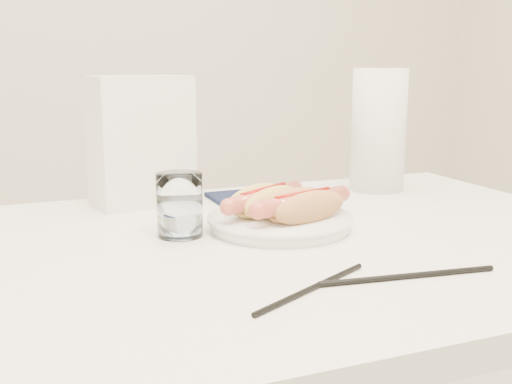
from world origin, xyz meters
name	(u,v)px	position (x,y,z in m)	size (l,w,h in m)	color
table	(270,275)	(0.00, 0.00, 0.69)	(1.20, 0.80, 0.75)	white
plate	(280,223)	(0.04, 0.05, 0.76)	(0.23, 0.23, 0.02)	white
hotdog_left	(264,201)	(0.02, 0.07, 0.79)	(0.17, 0.14, 0.05)	#E6BC5C
hotdog_right	(303,206)	(0.06, 0.01, 0.79)	(0.19, 0.12, 0.05)	tan
water_glass	(180,205)	(-0.13, 0.07, 0.80)	(0.07, 0.07, 0.10)	white
chopstick_near	(312,288)	(-0.04, -0.22, 0.75)	(0.01, 0.01, 0.21)	black
chopstick_far	(409,276)	(0.09, -0.23, 0.75)	(0.01, 0.01, 0.24)	black
napkin_box	(141,141)	(-0.13, 0.31, 0.87)	(0.18, 0.10, 0.25)	white
navy_napkin	(254,199)	(0.07, 0.26, 0.75)	(0.16, 0.16, 0.01)	#101733
paper_towel_roll	(378,130)	(0.36, 0.27, 0.88)	(0.11, 0.11, 0.26)	white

